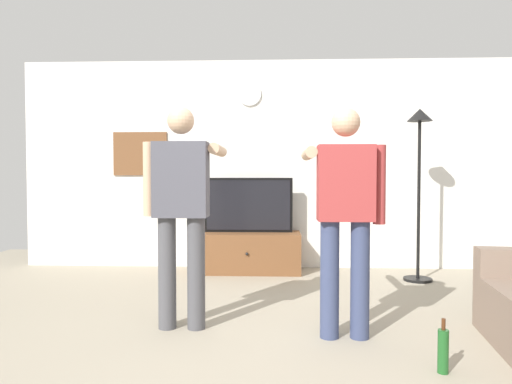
{
  "coord_description": "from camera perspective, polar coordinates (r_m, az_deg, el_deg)",
  "views": [
    {
      "loc": [
        0.12,
        -3.19,
        1.21
      ],
      "look_at": [
        -0.07,
        1.2,
        1.05
      ],
      "focal_mm": 32.78,
      "sensor_mm": 36.0,
      "label": 1
    }
  ],
  "objects": [
    {
      "name": "person_standing_nearer_couch",
      "position": [
        3.51,
        10.8,
        -1.97
      ],
      "size": [
        0.59,
        0.78,
        1.7
      ],
      "color": "#384266",
      "rests_on": "ground_plane"
    },
    {
      "name": "ground_plane",
      "position": [
        3.41,
        0.29,
        -18.67
      ],
      "size": [
        8.4,
        8.4,
        0.0
      ],
      "primitive_type": "plane",
      "color": "#9E937F"
    },
    {
      "name": "tv_stand",
      "position": [
        5.88,
        -0.95,
        -7.35
      ],
      "size": [
        1.3,
        0.56,
        0.49
      ],
      "color": "brown",
      "rests_on": "ground_plane"
    },
    {
      "name": "back_wall",
      "position": [
        6.14,
        1.3,
        3.39
      ],
      "size": [
        6.4,
        0.1,
        2.7
      ],
      "primitive_type": "cube",
      "color": "silver",
      "rests_on": "ground_plane"
    },
    {
      "name": "framed_picture",
      "position": [
        6.35,
        -13.93,
        4.55
      ],
      "size": [
        0.71,
        0.04,
        0.57
      ],
      "primitive_type": "cube",
      "color": "brown"
    },
    {
      "name": "television",
      "position": [
        5.86,
        -0.93,
        -1.59
      ],
      "size": [
        1.1,
        0.07,
        0.68
      ],
      "color": "black",
      "rests_on": "tv_stand"
    },
    {
      "name": "person_standing_nearer_lamp",
      "position": [
        3.71,
        -9.06,
        -1.36
      ],
      "size": [
        0.6,
        0.78,
        1.74
      ],
      "color": "#4C4C51",
      "rests_on": "ground_plane"
    },
    {
      "name": "beverage_bottle",
      "position": [
        3.22,
        21.87,
        -17.51
      ],
      "size": [
        0.07,
        0.07,
        0.34
      ],
      "color": "#1E5923",
      "rests_on": "ground_plane"
    },
    {
      "name": "floor_lamp",
      "position": [
        5.63,
        19.3,
        3.92
      ],
      "size": [
        0.32,
        0.32,
        1.96
      ],
      "color": "black",
      "rests_on": "ground_plane"
    },
    {
      "name": "wall_clock",
      "position": [
        6.18,
        -0.8,
        11.85
      ],
      "size": [
        0.3,
        0.03,
        0.3
      ],
      "primitive_type": "cylinder",
      "rotation": [
        1.57,
        0.0,
        0.0
      ],
      "color": "white"
    }
  ]
}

